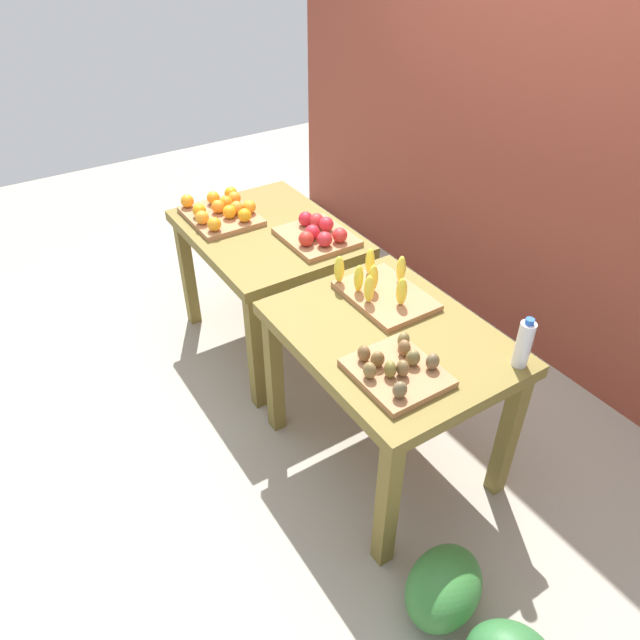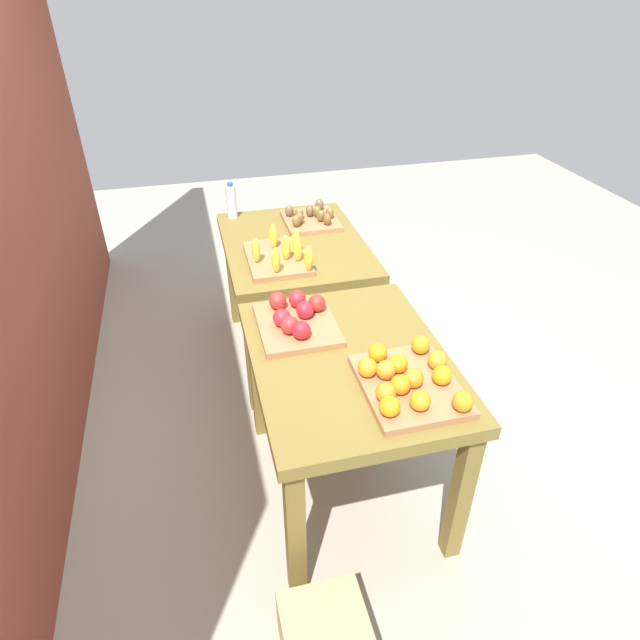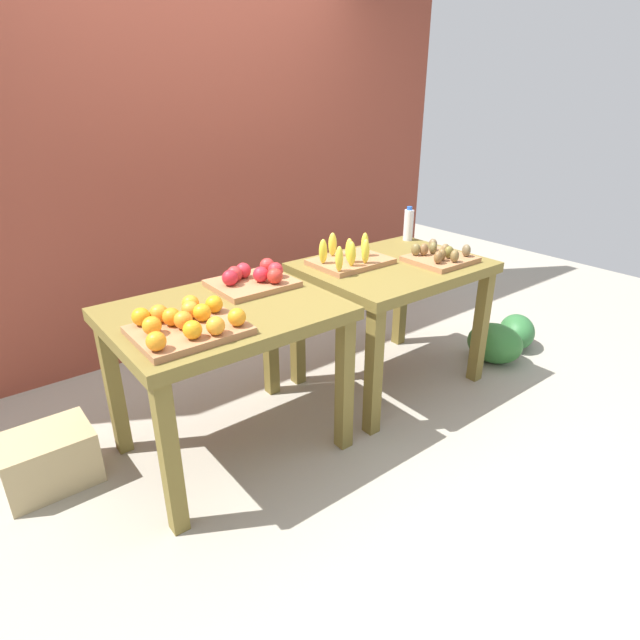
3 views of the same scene
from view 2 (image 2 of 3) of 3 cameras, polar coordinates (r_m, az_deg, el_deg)
The scene contains 9 objects.
ground_plane at distance 3.15m, azimuth -0.26°, elevation -9.20°, with size 8.00×8.00×0.00m, color #9C9686.
display_table_left at distance 2.30m, azimuth 3.09°, elevation -6.20°, with size 1.04×0.80×0.79m.
display_table_right at distance 3.21m, azimuth -2.72°, elevation 6.40°, with size 1.04×0.80×0.79m.
orange_bin at distance 2.07m, azimuth 9.36°, elevation -6.32°, with size 0.45×0.37×0.11m.
apple_bin at distance 2.38m, azimuth -2.53°, elevation 0.13°, with size 0.40×0.34×0.11m.
banana_crate at distance 2.91m, azimuth -4.29°, elevation 6.85°, with size 0.45×0.32×0.17m.
kiwi_bin at distance 3.38m, azimuth -1.00°, elevation 10.74°, with size 0.36×0.32×0.10m.
water_bottle at distance 3.48m, azimuth -9.37°, elevation 12.32°, with size 0.06×0.06×0.23m.
watermelon_pile at distance 4.28m, azimuth -1.56°, elevation 5.69°, with size 0.71×0.45×0.28m.
Camera 2 is at (-2.23, 0.55, 2.16)m, focal length 30.17 mm.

